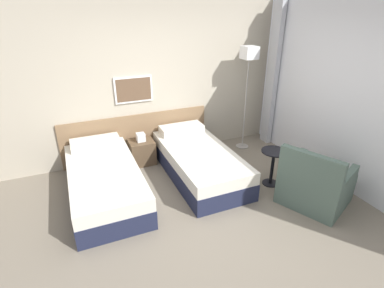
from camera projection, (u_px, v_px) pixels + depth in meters
name	position (u px, v px, depth m)	size (l,w,h in m)	color
ground_plane	(210.00, 211.00, 4.08)	(16.00, 16.00, 0.00)	slate
wall_headboard	(159.00, 84.00, 5.19)	(10.00, 0.10, 2.70)	#B7AD99
wall_window	(358.00, 101.00, 4.16)	(0.21, 4.49, 2.70)	white
bed_near_door	(105.00, 181.00, 4.34)	(0.96, 2.01, 0.59)	#1E233D
bed_near_window	(198.00, 161.00, 4.87)	(0.96, 2.01, 0.59)	#1E233D
nightstand	(142.00, 151.00, 5.24)	(0.42, 0.38, 0.56)	brown
floor_lamp	(249.00, 63.00, 5.23)	(0.25, 0.25, 1.91)	#9E9993
side_table	(273.00, 161.00, 4.54)	(0.39, 0.39, 0.58)	black
armchair	(315.00, 185.00, 4.15)	(1.07, 1.08, 0.89)	#4C6056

